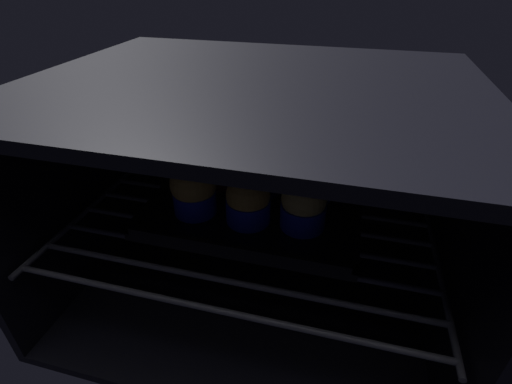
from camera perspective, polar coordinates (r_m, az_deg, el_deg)
oven_cavity at (r=61.15cm, az=0.64°, el=0.96°), size 59.00×47.00×37.00cm
oven_rack at (r=59.62cm, az=-0.38°, el=-3.89°), size 54.80×42.00×0.80cm
baking_tray at (r=60.22cm, az=0.00°, el=-2.20°), size 32.86×24.56×2.20cm
muffin_row0_col0 at (r=56.78cm, az=-9.51°, el=0.50°), size 7.05×7.05×8.59cm
muffin_row0_col1 at (r=54.39cm, az=-1.48°, el=-1.30°), size 6.63×6.63×7.65cm
muffin_row0_col2 at (r=53.55cm, az=7.32°, el=-1.88°), size 6.63×6.63×8.08cm
muffin_row1_col0 at (r=63.89cm, az=-6.12°, el=4.27°), size 7.15×7.15×8.20cm
muffin_row1_col1 at (r=61.56cm, az=1.14°, el=3.55°), size 6.80×6.80×8.42cm
muffin_row1_col2 at (r=60.15cm, az=8.68°, el=2.37°), size 7.12×7.12×8.46cm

